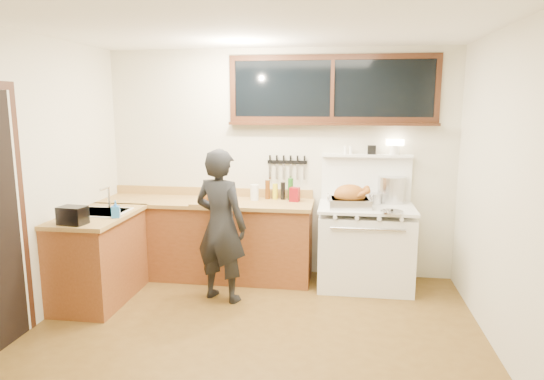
% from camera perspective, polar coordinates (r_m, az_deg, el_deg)
% --- Properties ---
extents(ground_plane, '(4.00, 3.50, 0.02)m').
position_cam_1_polar(ground_plane, '(4.35, -2.36, -17.24)').
color(ground_plane, '#543A16').
extents(room_shell, '(4.10, 3.60, 2.65)m').
position_cam_1_polar(room_shell, '(3.88, -2.54, 5.08)').
color(room_shell, beige).
rests_on(room_shell, ground).
extents(counter_back, '(2.44, 0.64, 1.00)m').
position_cam_1_polar(counter_back, '(5.67, -7.68, -5.63)').
color(counter_back, brown).
rests_on(counter_back, ground).
extents(counter_left, '(0.64, 1.09, 0.90)m').
position_cam_1_polar(counter_left, '(5.27, -19.72, -7.43)').
color(counter_left, brown).
rests_on(counter_left, ground).
extents(sink_unit, '(0.50, 0.45, 0.37)m').
position_cam_1_polar(sink_unit, '(5.22, -19.41, -3.07)').
color(sink_unit, white).
rests_on(sink_unit, counter_left).
extents(vintage_stove, '(1.02, 0.74, 1.60)m').
position_cam_1_polar(vintage_stove, '(5.43, 10.91, -6.30)').
color(vintage_stove, white).
rests_on(vintage_stove, ground).
extents(back_window, '(2.32, 0.13, 0.77)m').
position_cam_1_polar(back_window, '(5.51, 7.10, 10.86)').
color(back_window, black).
rests_on(back_window, room_shell).
extents(knife_strip, '(0.46, 0.03, 0.28)m').
position_cam_1_polar(knife_strip, '(5.60, 1.80, 3.19)').
color(knife_strip, black).
rests_on(knife_strip, room_shell).
extents(man, '(0.66, 0.54, 1.56)m').
position_cam_1_polar(man, '(4.91, -6.05, -4.18)').
color(man, black).
rests_on(man, ground).
extents(soap_bottle, '(0.10, 0.10, 0.17)m').
position_cam_1_polar(soap_bottle, '(4.92, -17.92, -2.16)').
color(soap_bottle, blue).
rests_on(soap_bottle, counter_left).
extents(toaster, '(0.26, 0.20, 0.17)m').
position_cam_1_polar(toaster, '(4.79, -22.41, -2.78)').
color(toaster, black).
rests_on(toaster, counter_left).
extents(cutting_board, '(0.45, 0.35, 0.14)m').
position_cam_1_polar(cutting_board, '(5.38, -7.12, -1.01)').
color(cutting_board, '#A17B40').
rests_on(cutting_board, counter_back).
extents(roast_turkey, '(0.48, 0.36, 0.25)m').
position_cam_1_polar(roast_turkey, '(5.20, 9.18, -0.93)').
color(roast_turkey, silver).
rests_on(roast_turkey, vintage_stove).
extents(stockpot, '(0.38, 0.38, 0.29)m').
position_cam_1_polar(stockpot, '(5.56, 13.90, 0.08)').
color(stockpot, silver).
rests_on(stockpot, vintage_stove).
extents(saucepan, '(0.20, 0.29, 0.12)m').
position_cam_1_polar(saucepan, '(5.44, 11.93, -0.99)').
color(saucepan, silver).
rests_on(saucepan, vintage_stove).
extents(pot_lid, '(0.23, 0.23, 0.04)m').
position_cam_1_polar(pot_lid, '(5.04, 13.91, -2.50)').
color(pot_lid, silver).
rests_on(pot_lid, vintage_stove).
extents(coffee_tin, '(0.12, 0.11, 0.16)m').
position_cam_1_polar(coffee_tin, '(5.45, 2.67, -0.54)').
color(coffee_tin, maroon).
rests_on(coffee_tin, counter_back).
extents(pitcher, '(0.12, 0.12, 0.18)m').
position_cam_1_polar(pitcher, '(5.52, -2.08, -0.29)').
color(pitcher, white).
rests_on(pitcher, counter_back).
extents(bottle_cluster, '(0.32, 0.06, 0.25)m').
position_cam_1_polar(bottle_cluster, '(5.56, 0.91, -0.01)').
color(bottle_cluster, black).
rests_on(bottle_cluster, counter_back).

